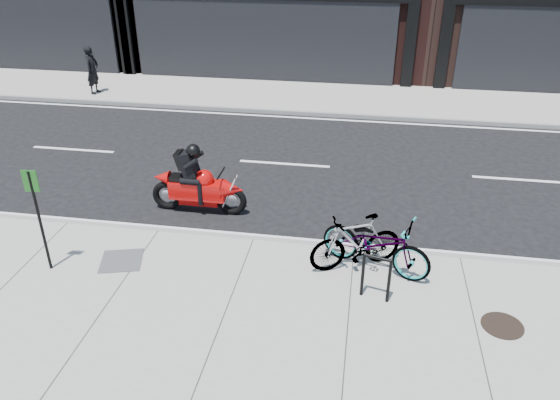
% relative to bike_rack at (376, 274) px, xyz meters
% --- Properties ---
extents(ground, '(120.00, 120.00, 0.00)m').
position_rel_bike_rack_xyz_m(ground, '(-2.40, 3.49, -0.62)').
color(ground, black).
rests_on(ground, ground).
extents(sidewalk_near, '(60.00, 6.00, 0.13)m').
position_rel_bike_rack_xyz_m(sidewalk_near, '(-2.40, -1.51, -0.56)').
color(sidewalk_near, gray).
rests_on(sidewalk_near, ground).
extents(sidewalk_far, '(60.00, 3.50, 0.13)m').
position_rel_bike_rack_xyz_m(sidewalk_far, '(-2.40, 11.24, -0.56)').
color(sidewalk_far, gray).
rests_on(sidewalk_far, ground).
extents(bike_rack, '(0.49, 0.17, 0.84)m').
position_rel_bike_rack_xyz_m(bike_rack, '(0.00, 0.00, 0.00)').
color(bike_rack, black).
rests_on(bike_rack, sidewalk_near).
extents(bicycle_front, '(2.18, 1.42, 1.08)m').
position_rel_bike_rack_xyz_m(bicycle_front, '(-0.01, 0.89, 0.05)').
color(bicycle_front, gray).
rests_on(bicycle_front, sidewalk_near).
extents(bicycle_rear, '(1.79, 1.19, 1.05)m').
position_rel_bike_rack_xyz_m(bicycle_rear, '(-0.37, 0.89, 0.03)').
color(bicycle_rear, gray).
rests_on(bicycle_rear, sidewalk_near).
extents(motorcycle, '(2.15, 0.47, 1.61)m').
position_rel_bike_rack_xyz_m(motorcycle, '(-3.77, 2.66, 0.03)').
color(motorcycle, black).
rests_on(motorcycle, ground).
extents(pedestrian, '(0.44, 0.63, 1.65)m').
position_rel_bike_rack_xyz_m(pedestrian, '(-10.00, 10.22, 0.33)').
color(pedestrian, black).
rests_on(pedestrian, sidewalk_far).
extents(manhole_cover, '(0.76, 0.76, 0.02)m').
position_rel_bike_rack_xyz_m(manhole_cover, '(2.02, -0.39, -0.49)').
color(manhole_cover, black).
rests_on(manhole_cover, sidewalk_near).
extents(utility_grate, '(0.92, 0.92, 0.02)m').
position_rel_bike_rack_xyz_m(utility_grate, '(-4.69, 0.34, -0.49)').
color(utility_grate, '#565759').
rests_on(utility_grate, sidewalk_near).
extents(sign_post, '(0.27, 0.05, 1.98)m').
position_rel_bike_rack_xyz_m(sign_post, '(-5.87, -0.08, 0.69)').
color(sign_post, black).
rests_on(sign_post, sidewalk_near).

